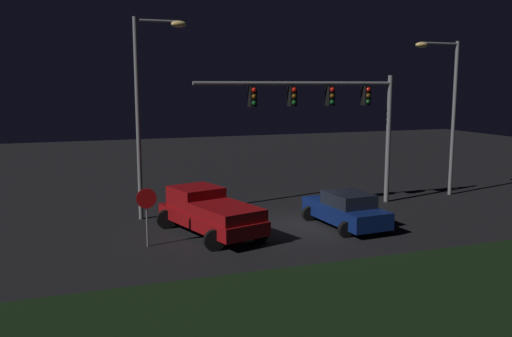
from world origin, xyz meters
TOP-DOWN VIEW (x-y plane):
  - ground_plane at (0.00, 0.00)m, footprint 80.00×80.00m
  - grass_median at (0.00, -9.02)m, footprint 24.94×7.04m
  - pickup_truck at (-4.15, -0.32)m, footprint 3.85×5.74m
  - car_sedan at (1.68, -1.20)m, footprint 2.68×4.51m
  - traffic_signal_gantry at (2.80, 2.52)m, footprint 10.32×0.56m
  - street_lamp_left at (-5.97, 3.14)m, footprint 2.36×0.44m
  - street_lamp_right at (9.99, 2.94)m, footprint 2.74×0.44m
  - stop_sign at (-6.78, -1.25)m, footprint 0.76×0.08m

SIDE VIEW (x-z plane):
  - ground_plane at x=0.00m, z-range 0.00..0.00m
  - grass_median at x=0.00m, z-range 0.00..0.10m
  - car_sedan at x=1.68m, z-range -0.02..1.49m
  - pickup_truck at x=-4.15m, z-range 0.10..1.90m
  - stop_sign at x=-6.78m, z-range 0.45..2.68m
  - traffic_signal_gantry at x=2.80m, z-range 1.78..8.28m
  - street_lamp_right at x=9.99m, z-range 1.08..9.40m
  - street_lamp_left at x=-5.97m, z-range 1.07..10.00m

